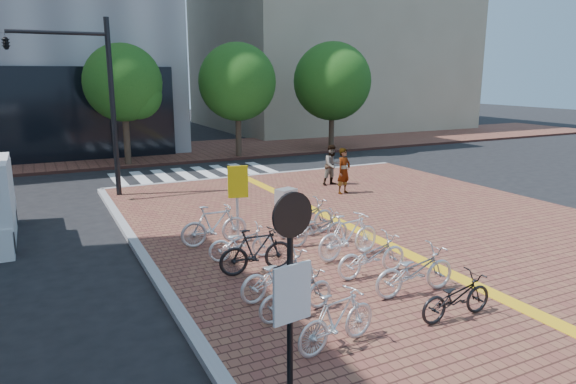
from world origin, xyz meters
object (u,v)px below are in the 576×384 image
bike_0 (337,320)px  bike_5 (214,225)px  bike_10 (317,228)px  bike_3 (256,251)px  bike_2 (278,274)px  bike_11 (305,217)px  pedestrian_a (344,171)px  pedestrian_b (332,165)px  notice_sign (291,281)px  bike_7 (415,271)px  bike_8 (372,255)px  bike_6 (456,297)px  bike_1 (296,294)px  bike_9 (348,236)px  bike_4 (241,242)px  yellow_sign (237,188)px  traffic_light_pole (66,75)px  utility_box (286,209)px

bike_0 → bike_5: (-0.12, 5.95, 0.05)m
bike_10 → bike_3: bearing=124.1°
bike_0 → bike_2: bearing=-11.7°
bike_5 → bike_11: bearing=-95.4°
bike_0 → bike_10: size_ratio=0.95×
bike_11 → pedestrian_a: 5.48m
pedestrian_b → notice_sign: (-8.13, -12.39, 1.10)m
bike_7 → bike_8: 1.22m
bike_6 → bike_7: (0.04, 1.21, 0.08)m
bike_0 → bike_5: size_ratio=0.92×
pedestrian_a → notice_sign: size_ratio=0.57×
bike_1 → bike_9: bearing=-59.3°
bike_3 → pedestrian_b: bearing=-38.5°
bike_2 → bike_4: (0.12, 2.35, -0.05)m
pedestrian_b → bike_6: bearing=-114.8°
bike_5 → bike_10: size_ratio=1.04×
bike_0 → bike_5: bike_5 is taller
bike_9 → yellow_sign: yellow_sign is taller
bike_2 → yellow_sign: bearing=-20.2°
traffic_light_pole → bike_6: bearing=-67.5°
pedestrian_a → bike_8: bearing=-135.9°
bike_7 → bike_9: bike_9 is taller
bike_4 → bike_9: 2.63m
bike_3 → pedestrian_a: size_ratio=1.01×
bike_9 → utility_box: utility_box is taller
bike_7 → pedestrian_a: bearing=-21.3°
yellow_sign → traffic_light_pole: size_ratio=0.32×
bike_0 → notice_sign: (-1.48, -1.26, 1.43)m
bike_9 → utility_box: size_ratio=1.56×
bike_1 → bike_0: bearing=173.2°
notice_sign → bike_2: bearing=67.2°
bike_6 → traffic_light_pole: bearing=22.2°
bike_4 → pedestrian_b: 9.22m
pedestrian_a → bike_10: bearing=-146.6°
traffic_light_pole → bike_0: bearing=-77.3°
bike_5 → bike_0: bearing=-178.2°
bike_4 → utility_box: bearing=-44.6°
bike_1 → bike_8: 2.62m
bike_5 → notice_sign: notice_sign is taller
bike_7 → traffic_light_pole: size_ratio=0.30×
bike_8 → bike_10: 2.41m
bike_3 → yellow_sign: bearing=-9.3°
bike_7 → bike_10: bike_7 is taller
pedestrian_b → notice_sign: 14.86m
bike_11 → bike_1: bearing=144.8°
pedestrian_a → notice_sign: notice_sign is taller
bike_3 → bike_10: size_ratio=1.01×
yellow_sign → bike_2: bearing=-99.3°
bike_6 → utility_box: bearing=2.5°
bike_5 → pedestrian_a: 7.34m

